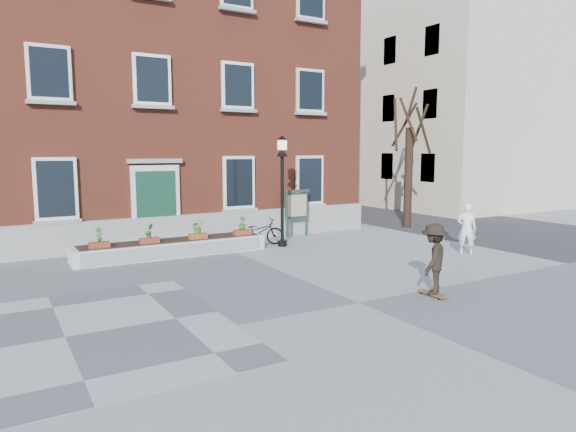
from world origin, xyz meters
TOP-DOWN VIEW (x-y plane):
  - ground at (0.00, 0.00)m, footprint 100.00×100.00m
  - checker_patch at (-6.00, 1.00)m, footprint 6.00×6.00m
  - bicycle at (1.26, 7.44)m, footprint 1.96×1.08m
  - parked_car at (10.54, 17.56)m, footprint 2.05×4.25m
  - bystander at (6.45, 2.53)m, footprint 0.71×0.74m
  - brick_building at (-2.00, 13.98)m, footprint 18.40×10.85m
  - planter_assembly at (-1.99, 7.18)m, footprint 6.20×1.12m
  - bare_tree at (9.01, 8.01)m, footprint 1.83×1.83m
  - side_street at (17.99, 19.78)m, footprint 15.20×36.00m
  - lamp_post at (1.92, 6.84)m, footprint 0.40×0.40m
  - notice_board at (3.43, 8.34)m, footprint 1.10×0.16m
  - skateboarder at (1.84, -0.46)m, footprint 1.23×1.08m

SIDE VIEW (x-z plane):
  - ground at x=0.00m, z-range 0.00..0.00m
  - checker_patch at x=-6.00m, z-range 0.00..0.01m
  - planter_assembly at x=-1.99m, z-range -0.27..0.88m
  - bicycle at x=1.26m, z-range 0.00..0.98m
  - parked_car at x=10.54m, z-range 0.00..1.34m
  - bystander at x=6.45m, z-range 0.00..1.71m
  - skateboarder at x=1.84m, z-range 0.03..1.76m
  - notice_board at x=3.43m, z-range 0.33..2.20m
  - lamp_post at x=1.92m, z-range 0.57..4.50m
  - bare_tree at x=9.01m, z-range -0.29..5.87m
  - brick_building at x=-2.00m, z-range 0.00..12.60m
  - side_street at x=17.99m, z-range -0.23..14.27m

